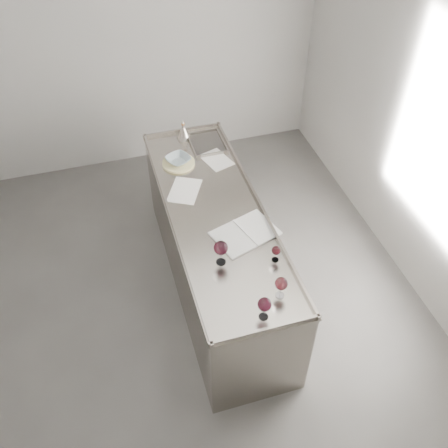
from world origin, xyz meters
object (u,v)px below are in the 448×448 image
object	(u,v)px
notebook	(245,233)
ceramic_bowl	(178,160)
wine_glass_small	(276,251)
wine_glass_middle	(264,305)
wine_glass_left	(221,248)
wine_glass_right	(281,284)
counter	(216,250)
wine_funnel	(184,132)

from	to	relation	value
notebook	ceramic_bowl	xyz separation A→B (m)	(-0.30, 1.01, 0.04)
wine_glass_small	ceramic_bowl	bearing A→B (deg)	107.73
wine_glass_middle	ceramic_bowl	bearing A→B (deg)	95.50
wine_glass_left	notebook	distance (m)	0.37
notebook	ceramic_bowl	distance (m)	1.05
wine_glass_right	wine_glass_small	world-z (taller)	wine_glass_right
wine_glass_left	wine_glass_middle	xyz separation A→B (m)	(0.13, -0.54, -0.02)
counter	wine_funnel	size ratio (longest dim) A/B	12.03
wine_glass_middle	ceramic_bowl	xyz separation A→B (m)	(-0.17, 1.78, -0.08)
counter	wine_glass_middle	bearing A→B (deg)	-88.86
notebook	wine_glass_right	bearing A→B (deg)	-104.28
wine_glass_left	wine_glass_right	bearing A→B (deg)	-53.57
wine_glass_middle	notebook	size ratio (longest dim) A/B	0.33
wine_glass_left	ceramic_bowl	xyz separation A→B (m)	(-0.04, 1.24, -0.10)
counter	wine_glass_small	xyz separation A→B (m)	(0.27, -0.63, 0.56)
wine_funnel	ceramic_bowl	bearing A→B (deg)	-110.09
wine_glass_left	wine_funnel	size ratio (longest dim) A/B	1.02
wine_glass_left	wine_funnel	bearing A→B (deg)	86.36
notebook	ceramic_bowl	size ratio (longest dim) A/B	2.67
wine_glass_middle	wine_glass_small	size ratio (longest dim) A/B	1.37
wine_glass_right	wine_glass_small	bearing A→B (deg)	74.87
counter	notebook	distance (m)	0.59
notebook	wine_funnel	world-z (taller)	wine_funnel
ceramic_bowl	notebook	bearing A→B (deg)	-73.62
wine_glass_right	ceramic_bowl	size ratio (longest dim) A/B	0.84
counter	wine_glass_middle	distance (m)	1.24
wine_glass_left	wine_glass_middle	size ratio (longest dim) A/B	1.12
wine_glass_right	wine_glass_left	bearing A→B (deg)	126.43
wine_glass_left	wine_glass_right	xyz separation A→B (m)	(0.30, -0.41, -0.02)
counter	wine_funnel	bearing A→B (deg)	90.52
ceramic_bowl	counter	bearing A→B (deg)	-77.88
wine_glass_middle	notebook	world-z (taller)	wine_glass_middle
wine_glass_left	ceramic_bowl	distance (m)	1.24
counter	wine_glass_right	size ratio (longest dim) A/B	13.89
wine_glass_left	ceramic_bowl	size ratio (longest dim) A/B	0.98
notebook	ceramic_bowl	world-z (taller)	ceramic_bowl
ceramic_bowl	wine_funnel	bearing A→B (deg)	69.91
wine_glass_left	wine_glass_middle	world-z (taller)	wine_glass_left
wine_glass_left	wine_funnel	xyz separation A→B (m)	(0.10, 1.62, -0.08)
notebook	ceramic_bowl	bearing A→B (deg)	88.35
wine_glass_middle	wine_glass_small	world-z (taller)	wine_glass_middle
counter	wine_glass_right	xyz separation A→B (m)	(0.19, -0.95, 0.59)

